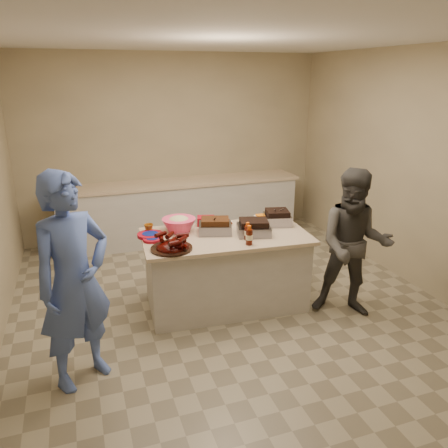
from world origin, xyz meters
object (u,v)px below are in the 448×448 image
object	(u,v)px
rib_platter	(172,249)
roasting_pan	(277,224)
bbq_bottle_b	(247,240)
plastic_cup	(149,232)
mustard_bottle	(208,235)
guest_gray	(347,312)
coleslaw_bowl	(179,231)
bbq_bottle_a	(249,244)
guest_blue	(86,377)
island	(225,304)

from	to	relation	value
rib_platter	roasting_pan	distance (m)	1.31
bbq_bottle_b	plastic_cup	bearing A→B (deg)	148.92
bbq_bottle_b	mustard_bottle	size ratio (longest dim) A/B	1.62
guest_gray	bbq_bottle_b	bearing A→B (deg)	-170.27
coleslaw_bowl	bbq_bottle_b	bearing A→B (deg)	-38.03
bbq_bottle_a	guest_gray	distance (m)	1.34
mustard_bottle	bbq_bottle_b	bearing A→B (deg)	-37.73
roasting_pan	coleslaw_bowl	bearing A→B (deg)	-172.79
bbq_bottle_b	mustard_bottle	xyz separation A→B (m)	(-0.34, 0.26, 0.00)
mustard_bottle	guest_blue	xyz separation A→B (m)	(-1.32, -0.83, -0.81)
coleslaw_bowl	guest_blue	xyz separation A→B (m)	(-1.07, -1.03, -0.81)
coleslaw_bowl	mustard_bottle	distance (m)	0.33
guest_blue	bbq_bottle_b	bearing A→B (deg)	-12.62
bbq_bottle_b	guest_gray	world-z (taller)	bbq_bottle_b
rib_platter	guest_gray	xyz separation A→B (m)	(1.78, -0.37, -0.81)
roasting_pan	guest_gray	size ratio (longest dim) A/B	0.18
coleslaw_bowl	bbq_bottle_a	size ratio (longest dim) A/B	1.82
coleslaw_bowl	mustard_bottle	xyz separation A→B (m)	(0.25, -0.20, 0.00)
guest_gray	bbq_bottle_a	bearing A→B (deg)	-163.02
bbq_bottle_a	bbq_bottle_b	distance (m)	0.13
island	rib_platter	distance (m)	1.04
guest_gray	island	bearing A→B (deg)	-176.39
guest_blue	guest_gray	distance (m)	2.67
rib_platter	coleslaw_bowl	size ratio (longest dim) A/B	1.12
coleslaw_bowl	guest_gray	distance (m)	1.97
rib_platter	bbq_bottle_b	size ratio (longest dim) A/B	2.20
bbq_bottle_a	bbq_bottle_b	size ratio (longest dim) A/B	1.08
guest_blue	guest_gray	bearing A→B (deg)	-27.37
bbq_bottle_a	mustard_bottle	world-z (taller)	bbq_bottle_a
guest_gray	roasting_pan	bearing A→B (deg)	156.10
coleslaw_bowl	mustard_bottle	world-z (taller)	coleslaw_bowl
rib_platter	guest_gray	size ratio (longest dim) A/B	0.26
rib_platter	mustard_bottle	bearing A→B (deg)	31.19
bbq_bottle_b	plastic_cup	size ratio (longest dim) A/B	1.91
rib_platter	mustard_bottle	xyz separation A→B (m)	(0.44, 0.27, 0.00)
guest_gray	guest_blue	bearing A→B (deg)	-145.58
bbq_bottle_b	plastic_cup	distance (m)	1.05
guest_blue	plastic_cup	bearing A→B (deg)	24.02
island	guest_gray	xyz separation A→B (m)	(1.16, -0.59, 0.00)
roasting_pan	rib_platter	bearing A→B (deg)	-150.95
roasting_pan	bbq_bottle_a	world-z (taller)	bbq_bottle_a
roasting_pan	guest_blue	world-z (taller)	roasting_pan
rib_platter	guest_gray	bearing A→B (deg)	-11.76
roasting_pan	bbq_bottle_a	distance (m)	0.70
rib_platter	coleslaw_bowl	distance (m)	0.50
roasting_pan	guest_gray	xyz separation A→B (m)	(0.51, -0.71, -0.81)
roasting_pan	coleslaw_bowl	xyz separation A→B (m)	(-1.08, 0.13, 0.00)
roasting_pan	bbq_bottle_b	xyz separation A→B (m)	(-0.49, -0.33, 0.00)
plastic_cup	roasting_pan	bearing A→B (deg)	-8.46
guest_blue	mustard_bottle	bearing A→B (deg)	0.52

